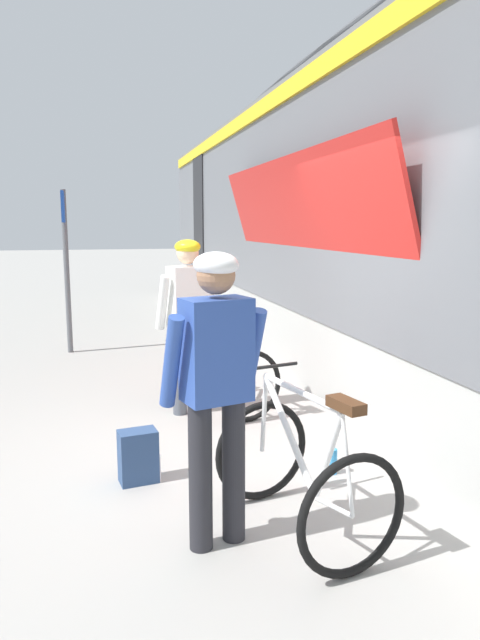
# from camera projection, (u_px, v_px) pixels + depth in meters

# --- Properties ---
(ground_plane) EXTENTS (80.00, 80.00, 0.00)m
(ground_plane) POSITION_uv_depth(u_px,v_px,m) (222.00, 462.00, 4.70)
(ground_plane) COLOR #A09E99
(train_car) EXTENTS (3.27, 19.31, 3.88)m
(train_car) POSITION_uv_depth(u_px,v_px,m) (438.00, 219.00, 6.44)
(train_car) COLOR slate
(train_car) RESTS_ON ground
(cyclist_near_in_blue) EXTENTS (0.65, 0.40, 1.76)m
(cyclist_near_in_blue) POSITION_uv_depth(u_px,v_px,m) (216.00, 374.00, 3.34)
(cyclist_near_in_blue) COLOR #232328
(cyclist_near_in_blue) RESTS_ON ground
(cyclist_far_in_white) EXTENTS (0.66, 0.42, 1.76)m
(cyclist_far_in_white) POSITION_uv_depth(u_px,v_px,m) (188.00, 311.00, 5.77)
(cyclist_far_in_white) COLOR #4C515B
(cyclist_far_in_white) RESTS_ON ground
(bicycle_near_white) EXTENTS (0.92, 1.20, 0.99)m
(bicycle_near_white) POSITION_uv_depth(u_px,v_px,m) (302.00, 473.00, 3.56)
(bicycle_near_white) COLOR black
(bicycle_near_white) RESTS_ON ground
(bicycle_far_red) EXTENTS (0.99, 1.23, 0.99)m
(bicycle_far_red) POSITION_uv_depth(u_px,v_px,m) (225.00, 370.00, 6.02)
(bicycle_far_red) COLOR black
(bicycle_far_red) RESTS_ON ground
(backpack_on_platform) EXTENTS (0.30, 0.22, 0.40)m
(backpack_on_platform) POSITION_uv_depth(u_px,v_px,m) (138.00, 456.00, 4.31)
(backpack_on_platform) COLOR navy
(backpack_on_platform) RESTS_ON ground
(water_bottle_near_the_bikes) EXTENTS (0.07, 0.07, 0.20)m
(water_bottle_near_the_bikes) POSITION_uv_depth(u_px,v_px,m) (333.00, 461.00, 4.47)
(water_bottle_near_the_bikes) COLOR #338CCC
(water_bottle_near_the_bikes) RESTS_ON ground
(water_bottle_by_the_backpack) EXTENTS (0.07, 0.07, 0.20)m
(water_bottle_by_the_backpack) POSITION_uv_depth(u_px,v_px,m) (156.00, 468.00, 4.34)
(water_bottle_by_the_backpack) COLOR silver
(water_bottle_by_the_backpack) RESTS_ON ground
(platform_sign_post) EXTENTS (0.08, 0.70, 2.40)m
(platform_sign_post) POSITION_uv_depth(u_px,v_px,m) (65.00, 244.00, 8.44)
(platform_sign_post) COLOR #595B60
(platform_sign_post) RESTS_ON ground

